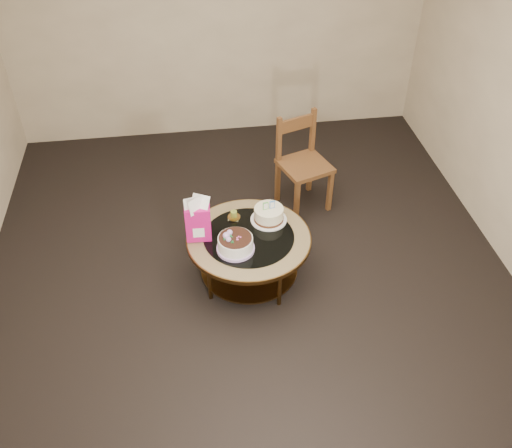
{
  "coord_description": "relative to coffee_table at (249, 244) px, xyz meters",
  "views": [
    {
      "loc": [
        -0.43,
        -3.45,
        3.51
      ],
      "look_at": [
        0.06,
        0.02,
        0.57
      ],
      "focal_mm": 40.0,
      "sensor_mm": 36.0,
      "label": 1
    }
  ],
  "objects": [
    {
      "name": "ground",
      "position": [
        -0.0,
        0.0,
        -0.38
      ],
      "size": [
        5.0,
        5.0,
        0.0
      ],
      "primitive_type": "plane",
      "color": "black",
      "rests_on": "ground"
    },
    {
      "name": "gift_bag",
      "position": [
        -0.4,
        0.04,
        0.28
      ],
      "size": [
        0.2,
        0.15,
        0.4
      ],
      "rotation": [
        0.0,
        0.0,
        -0.05
      ],
      "color": "#D61473",
      "rests_on": "coffee_table"
    },
    {
      "name": "room_walls",
      "position": [
        -0.0,
        0.0,
        1.16
      ],
      "size": [
        4.52,
        5.02,
        2.61
      ],
      "color": "beige",
      "rests_on": "ground"
    },
    {
      "name": "cream_cake",
      "position": [
        0.19,
        0.18,
        0.14
      ],
      "size": [
        0.3,
        0.3,
        0.19
      ],
      "rotation": [
        0.0,
        0.0,
        0.16
      ],
      "color": "white",
      "rests_on": "coffee_table"
    },
    {
      "name": "decorated_cake",
      "position": [
        -0.13,
        -0.14,
        0.14
      ],
      "size": [
        0.3,
        0.3,
        0.18
      ],
      "rotation": [
        0.0,
        0.0,
        0.42
      ],
      "color": "#C09BDB",
      "rests_on": "coffee_table"
    },
    {
      "name": "dining_chair",
      "position": [
        0.64,
        0.96,
        0.1
      ],
      "size": [
        0.55,
        0.55,
        0.93
      ],
      "rotation": [
        0.0,
        0.0,
        0.34
      ],
      "color": "brown",
      "rests_on": "ground"
    },
    {
      "name": "coffee_table",
      "position": [
        0.0,
        0.0,
        0.0
      ],
      "size": [
        1.02,
        1.02,
        0.46
      ],
      "color": "brown",
      "rests_on": "ground"
    },
    {
      "name": "pillar_candle",
      "position": [
        -0.09,
        0.25,
        0.11
      ],
      "size": [
        0.11,
        0.11,
        0.08
      ],
      "rotation": [
        0.0,
        0.0,
        -0.33
      ],
      "color": "#E0CB5C",
      "rests_on": "coffee_table"
    }
  ]
}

